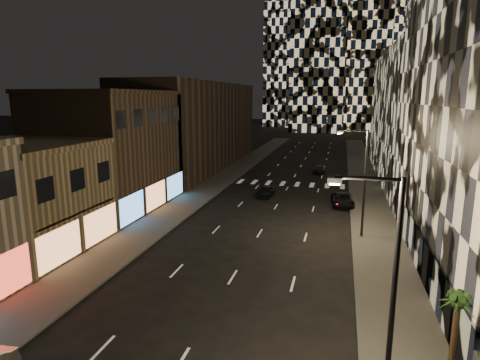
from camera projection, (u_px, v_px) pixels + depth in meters
The scene contains 15 objects.
sidewalk_left at pixel (220, 180), 57.47m from camera, with size 4.00×120.00×0.15m, color #47443F.
sidewalk_right at pixel (366, 187), 52.66m from camera, with size 4.00×120.00×0.15m, color #47443F.
curb_left at pixel (235, 180), 56.96m from camera, with size 0.20×120.00×0.15m, color #4C4C47.
curb_right at pixel (349, 186), 53.16m from camera, with size 0.20×120.00×0.15m, color #4C4C47.
retail_tan at pixel (23, 199), 30.83m from camera, with size 10.00×10.00×8.00m, color #877751.
retail_brown at pixel (111, 152), 42.28m from camera, with size 10.00×15.00×12.00m, color #463727.
retail_filler_left at pixel (197, 126), 67.23m from camera, with size 10.00×40.00×14.00m, color #463727.
midrise_base at pixel (422, 248), 27.62m from camera, with size 0.60×25.00×3.00m, color #383838.
midrise_filler_right at pixel (443, 117), 55.08m from camera, with size 16.00×40.00×18.00m, color #232326.
streetlight_near at pixel (387, 283), 14.02m from camera, with size 2.55×0.25×9.00m.
streetlight_far at pixel (362, 176), 33.00m from camera, with size 2.55×0.25×9.00m.
car_dark_midlane at pixel (266, 191), 47.94m from camera, with size 1.54×3.84×1.31m, color black.
car_dark_oncoming at pixel (320, 169), 63.01m from camera, with size 1.71×4.21×1.22m, color black.
car_dark_rightlane at pixel (342, 200), 43.97m from camera, with size 2.25×4.87×1.35m, color black.
palm_tree at pixel (458, 307), 16.37m from camera, with size 1.96×1.94×3.84m.
Camera 1 is at (6.54, -3.86, 11.74)m, focal length 30.00 mm.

